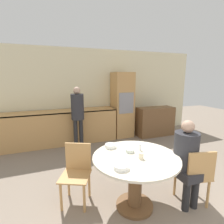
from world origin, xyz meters
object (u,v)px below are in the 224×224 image
chair_far_left (77,170)px  person_standing (78,111)px  oven_unit (122,105)px  cup (141,156)px  bowl_centre (121,167)px  sideboard (155,121)px  dining_table (135,173)px  bowl_far (130,151)px  person_seated (187,157)px  bowl_near (111,146)px  chair_near_right (196,174)px

chair_far_left → person_standing: bearing=104.6°
oven_unit → cup: oven_unit is taller
cup → bowl_centre: size_ratio=0.41×
sideboard → cup: size_ratio=15.37×
dining_table → chair_far_left: size_ratio=1.36×
oven_unit → bowl_far: size_ratio=15.96×
sideboard → chair_far_left: bearing=-142.7°
cup → sideboard: bearing=52.5°
person_seated → bowl_far: (-0.71, 0.33, 0.07)m
person_seated → bowl_far: size_ratio=10.15×
sideboard → bowl_centre: bearing=-130.4°
person_standing → cup: size_ratio=20.83×
dining_table → bowl_centre: bearing=-144.1°
person_seated → dining_table: bearing=165.5°
sideboard → bowl_near: (-2.26, -2.15, 0.35)m
dining_table → chair_near_right: size_ratio=1.36×
chair_far_left → person_standing: 2.02m
chair_near_right → dining_table: bearing=-5.9°
person_standing → bowl_centre: (0.05, -2.59, -0.19)m
person_seated → bowl_near: 1.08m
sideboard → cup: sideboard is taller
oven_unit → bowl_far: (-1.08, -2.72, -0.18)m
cup → chair_near_right: bearing=-13.4°
bowl_near → chair_near_right: bearing=-33.1°
dining_table → bowl_far: (-0.02, 0.15, 0.27)m
oven_unit → person_standing: oven_unit is taller
chair_near_right → chair_far_left: (-1.52, 0.70, 0.00)m
person_seated → chair_far_left: bearing=156.6°
dining_table → chair_near_right: chair_near_right is taller
chair_near_right → person_standing: person_standing is taller
oven_unit → bowl_far: oven_unit is taller
bowl_centre → bowl_far: bowl_centre is taller
oven_unit → chair_near_right: (-0.27, -3.13, -0.49)m
cup → bowl_centre: bearing=-157.7°
person_seated → bowl_far: 0.79m
bowl_near → oven_unit: bearing=62.6°
chair_near_right → bowl_near: bearing=-20.4°
cup → bowl_centre: 0.37m
dining_table → person_seated: person_seated is taller
chair_near_right → bowl_near: chair_near_right is taller
chair_far_left → bowl_far: bearing=2.9°
chair_near_right → bowl_far: 0.96m
oven_unit → sideboard: oven_unit is taller
oven_unit → cup: bearing=-109.3°
sideboard → bowl_far: (-2.06, -2.39, 0.34)m
sideboard → chair_far_left: 3.48m
dining_table → cup: cup is taller
sideboard → cup: 3.33m
oven_unit → person_seated: 3.08m
sideboard → bowl_centre: sideboard is taller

